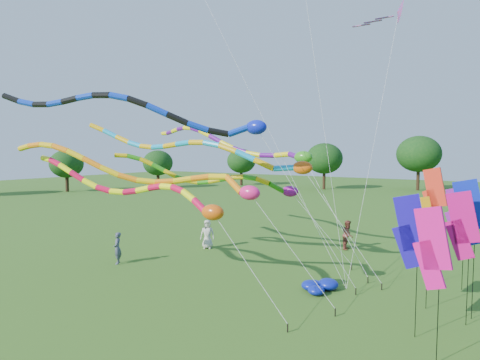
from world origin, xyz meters
The scene contains 20 objects.
ground centered at (0.00, 0.00, 0.00)m, with size 160.00×160.00×0.00m, color #275B18.
tree_ring centered at (4.09, -0.27, 5.50)m, with size 114.38×118.60×9.61m.
tube_kite_red centered at (-4.84, -0.44, 4.44)m, with size 13.09×1.35×6.43m.
tube_kite_orange centered at (-4.66, -0.08, 5.20)m, with size 14.39×3.69×7.15m.
tube_kite_purple centered at (-6.02, 8.21, 6.60)m, with size 16.94×4.52×8.55m.
tube_kite_blue centered at (-5.35, 0.62, 7.82)m, with size 15.45×6.31×9.52m.
tube_kite_cyan centered at (-5.14, 4.30, 6.15)m, with size 16.89×2.06×8.41m.
tube_kite_green centered at (-4.70, 5.29, 4.62)m, with size 12.00×4.92×6.57m.
delta_kite_high_c centered at (3.32, 8.71, 12.96)m, with size 2.93×5.45×13.75m.
banner_pole_blue_b centered at (6.88, 4.14, 3.90)m, with size 1.16×0.23×5.17m.
banner_pole_violet centered at (6.34, 7.48, 3.34)m, with size 1.15×0.31×4.60m.
banner_pole_red centered at (5.26, 8.12, 4.14)m, with size 1.14×0.39×5.41m.
banner_pole_magenta_b centered at (6.74, 3.44, 3.53)m, with size 1.16×0.09×4.79m.
banner_pole_blue_a centered at (5.39, 1.44, 3.51)m, with size 1.16×0.27×4.78m.
banner_pole_orange centered at (5.32, 4.28, 3.16)m, with size 1.16×0.18×4.42m.
banner_pole_magenta_a centered at (6.20, 0.15, 3.33)m, with size 1.13×0.42×4.60m.
blue_nylon_heap centered at (1.02, 3.75, 0.25)m, with size 1.54×1.50×0.53m.
person_a centered at (-7.57, 7.43, 0.91)m, with size 0.89×0.58×1.81m, color beige.
person_b centered at (-9.57, 1.99, 0.86)m, with size 0.63×0.41×1.72m, color #42475C.
person_c centered at (-0.01, 12.01, 0.91)m, with size 0.89×0.69×1.83m, color brown.
Camera 1 is at (7.73, -12.46, 6.15)m, focal length 30.00 mm.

